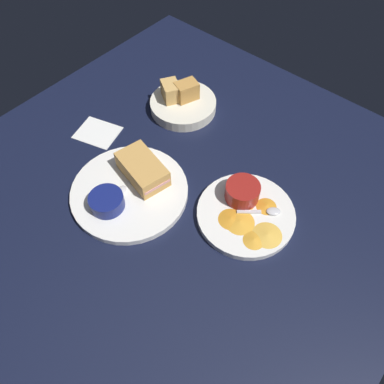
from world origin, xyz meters
TOP-DOWN VIEW (x-y plane):
  - ground_plane at (0.00, 0.00)cm, footprint 110.00×110.00cm
  - plate_sandwich_main at (-8.03, -9.85)cm, footprint 27.89×27.89cm
  - sandwich_half_near at (-8.49, -4.57)cm, footprint 14.49×10.32cm
  - ramekin_dark_sauce at (-8.46, -16.11)cm, footprint 7.89×7.89cm
  - spoon_by_dark_ramekin at (-9.24, -10.15)cm, footprint 2.77×9.96cm
  - plate_chips_companion at (16.73, 3.04)cm, footprint 22.45×22.45cm
  - ramekin_light_gravy at (13.37, 5.85)cm, footprint 7.97×7.97cm
  - spoon_by_gravy_ramekin at (20.36, 6.20)cm, footprint 8.42×7.59cm
  - plantain_chip_scatter at (19.01, 1.39)cm, footprint 16.42×15.32cm
  - bread_basket_rear at (-18.26, 20.77)cm, footprint 18.59×18.59cm
  - paper_napkin_folded at (-29.33, -1.54)cm, footprint 13.15×11.83cm

SIDE VIEW (x-z plane):
  - ground_plane at x=0.00cm, z-range -3.00..0.00cm
  - paper_napkin_folded at x=-29.33cm, z-range 0.00..0.40cm
  - plate_sandwich_main at x=-8.03cm, z-range 0.00..1.60cm
  - plate_chips_companion at x=16.73cm, z-range 0.00..1.60cm
  - plantain_chip_scatter at x=19.01cm, z-range 1.60..2.20cm
  - spoon_by_dark_ramekin at x=-9.24cm, z-range 1.56..2.36cm
  - spoon_by_gravy_ramekin at x=20.36cm, z-range 1.56..2.36cm
  - bread_basket_rear at x=-18.26cm, z-range -1.71..6.30cm
  - ramekin_dark_sauce at x=-8.46cm, z-range 1.74..5.09cm
  - ramekin_light_gravy at x=13.37cm, z-range 1.75..5.85cm
  - sandwich_half_near at x=-8.49cm, z-range 1.60..6.40cm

